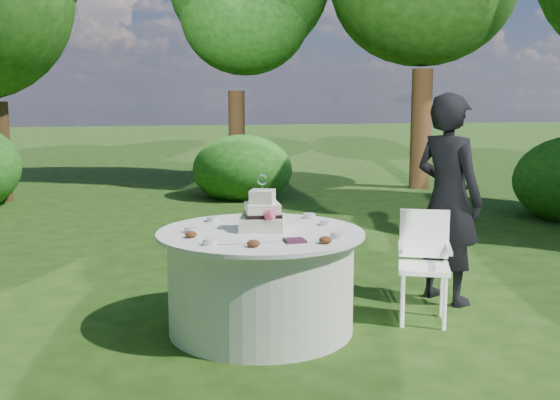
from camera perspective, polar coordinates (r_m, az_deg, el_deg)
The scene contains 9 objects.
ground at distance 5.13m, azimuth -1.66°, elevation -11.17°, with size 80.00×80.00×0.00m, color #17330E.
napkins at distance 4.55m, azimuth 1.29°, elevation -3.55°, with size 0.14×0.14×0.02m, color #451D39.
feather_plume at distance 4.52m, azimuth -2.95°, elevation -3.69°, with size 0.48×0.07×0.01m, color silver.
guest at distance 5.80m, azimuth 14.42°, elevation 0.09°, with size 0.66×0.43×1.81m, color black.
table at distance 5.01m, azimuth -1.67°, elevation -6.99°, with size 1.56×1.56×0.77m.
cake at distance 4.94m, azimuth -1.52°, elevation -1.33°, with size 0.41×0.41×0.43m.
chair at distance 5.33m, azimuth 12.42°, elevation -4.83°, with size 0.52×0.52×0.87m.
votives at distance 4.98m, azimuth -1.29°, elevation -2.35°, with size 1.16×0.95×0.04m.
petal_cups at distance 4.52m, azimuth -2.13°, elevation -3.42°, with size 0.96×0.51×0.05m.
Camera 1 is at (-1.04, -4.71, 1.75)m, focal length 42.00 mm.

